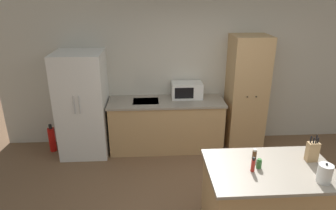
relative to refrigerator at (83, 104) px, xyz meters
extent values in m
cube|color=beige|center=(2.07, 0.40, 0.41)|extent=(7.20, 0.06, 2.60)
cube|color=white|center=(0.00, 0.00, 0.00)|extent=(0.79, 0.75, 1.78)
cylinder|color=silver|center=(-0.04, -0.39, 0.14)|extent=(0.02, 0.02, 0.30)
cylinder|color=silver|center=(0.04, -0.39, 0.14)|extent=(0.02, 0.02, 0.30)
cube|color=tan|center=(1.42, 0.05, -0.45)|extent=(1.96, 0.65, 0.87)
cube|color=gray|center=(1.42, 0.05, 0.00)|extent=(2.00, 0.69, 0.03)
cube|color=#9EA0A3|center=(1.06, 0.05, 0.01)|extent=(0.44, 0.34, 0.01)
cube|color=tan|center=(2.83, 0.08, 0.11)|extent=(0.62, 0.58, 2.01)
sphere|color=black|center=(2.75, -0.22, 0.15)|extent=(0.02, 0.02, 0.02)
sphere|color=black|center=(2.90, -0.22, 0.15)|extent=(0.02, 0.02, 0.02)
cube|color=tan|center=(2.44, -2.09, -0.46)|extent=(1.33, 0.85, 0.86)
cube|color=gray|center=(2.44, -2.09, -0.01)|extent=(1.39, 0.91, 0.03)
cube|color=white|center=(1.79, 0.19, 0.16)|extent=(0.54, 0.33, 0.27)
cube|color=black|center=(1.73, 0.02, 0.16)|extent=(0.32, 0.01, 0.19)
cube|color=tan|center=(2.95, -1.97, 0.12)|extent=(0.12, 0.08, 0.23)
cylinder|color=black|center=(2.91, -1.96, 0.27)|extent=(0.02, 0.02, 0.08)
cylinder|color=black|center=(2.94, -1.98, 0.27)|extent=(0.02, 0.02, 0.07)
cylinder|color=black|center=(2.96, -1.98, 0.28)|extent=(0.02, 0.02, 0.10)
cylinder|color=black|center=(2.99, -1.97, 0.26)|extent=(0.02, 0.02, 0.06)
cylinder|color=#B2281E|center=(2.22, -2.14, 0.07)|extent=(0.04, 0.04, 0.14)
cylinder|color=black|center=(2.22, -2.14, 0.16)|extent=(0.03, 0.03, 0.03)
cylinder|color=#337033|center=(2.31, -2.08, 0.05)|extent=(0.06, 0.06, 0.09)
cylinder|color=#286628|center=(2.31, -2.08, 0.10)|extent=(0.04, 0.04, 0.02)
cylinder|color=#563319|center=(2.32, -1.89, 0.06)|extent=(0.05, 0.05, 0.10)
cylinder|color=silver|center=(2.32, -1.89, 0.12)|extent=(0.04, 0.04, 0.02)
cylinder|color=white|center=(2.87, -2.36, 0.10)|extent=(0.14, 0.14, 0.20)
sphere|color=#262628|center=(2.87, -2.36, 0.21)|extent=(0.02, 0.02, 0.02)
cylinder|color=red|center=(-0.61, 0.04, -0.67)|extent=(0.12, 0.12, 0.44)
cylinder|color=black|center=(-0.61, 0.04, -0.42)|extent=(0.05, 0.05, 0.08)
camera|label=1|loc=(1.15, -4.80, 1.82)|focal=32.00mm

